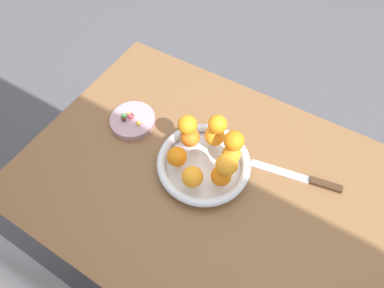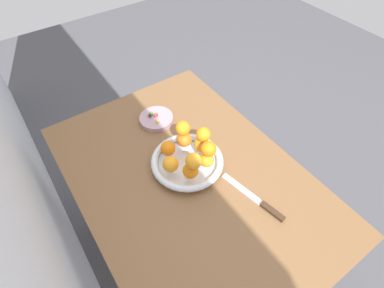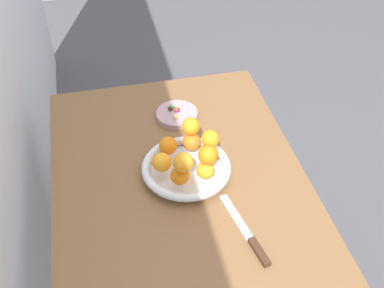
# 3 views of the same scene
# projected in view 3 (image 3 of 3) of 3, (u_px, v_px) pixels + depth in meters

# --- Properties ---
(dining_table) EXTENTS (1.10, 0.76, 0.74)m
(dining_table) POSITION_uv_depth(u_px,v_px,m) (182.00, 205.00, 1.49)
(dining_table) COLOR brown
(dining_table) RESTS_ON ground_plane
(fruit_bowl) EXTENTS (0.27, 0.27, 0.04)m
(fruit_bowl) POSITION_uv_depth(u_px,v_px,m) (186.00, 169.00, 1.45)
(fruit_bowl) COLOR silver
(fruit_bowl) RESTS_ON dining_table
(candy_dish) EXTENTS (0.14, 0.14, 0.02)m
(candy_dish) POSITION_uv_depth(u_px,v_px,m) (177.00, 115.00, 1.66)
(candy_dish) COLOR #B28C99
(candy_dish) RESTS_ON dining_table
(orange_0) EXTENTS (0.06, 0.06, 0.06)m
(orange_0) POSITION_uv_depth(u_px,v_px,m) (209.00, 152.00, 1.43)
(orange_0) COLOR orange
(orange_0) RESTS_ON fruit_bowl
(orange_1) EXTENTS (0.06, 0.06, 0.06)m
(orange_1) POSITION_uv_depth(u_px,v_px,m) (192.00, 142.00, 1.47)
(orange_1) COLOR orange
(orange_1) RESTS_ON fruit_bowl
(orange_2) EXTENTS (0.06, 0.06, 0.06)m
(orange_2) POSITION_uv_depth(u_px,v_px,m) (168.00, 146.00, 1.46)
(orange_2) COLOR orange
(orange_2) RESTS_ON fruit_bowl
(orange_3) EXTENTS (0.06, 0.06, 0.06)m
(orange_3) POSITION_uv_depth(u_px,v_px,m) (162.00, 162.00, 1.40)
(orange_3) COLOR orange
(orange_3) RESTS_ON fruit_bowl
(orange_4) EXTENTS (0.06, 0.06, 0.06)m
(orange_4) POSITION_uv_depth(u_px,v_px,m) (180.00, 176.00, 1.36)
(orange_4) COLOR orange
(orange_4) RESTS_ON fruit_bowl
(orange_5) EXTENTS (0.05, 0.05, 0.05)m
(orange_5) POSITION_uv_depth(u_px,v_px,m) (205.00, 170.00, 1.38)
(orange_5) COLOR orange
(orange_5) RESTS_ON fruit_bowl
(orange_6) EXTENTS (0.05, 0.05, 0.05)m
(orange_6) POSITION_uv_depth(u_px,v_px,m) (191.00, 126.00, 1.44)
(orange_6) COLOR orange
(orange_6) RESTS_ON orange_1
(orange_7) EXTENTS (0.05, 0.05, 0.05)m
(orange_7) POSITION_uv_depth(u_px,v_px,m) (210.00, 139.00, 1.39)
(orange_7) COLOR orange
(orange_7) RESTS_ON orange_0
(orange_8) EXTENTS (0.06, 0.06, 0.06)m
(orange_8) POSITION_uv_depth(u_px,v_px,m) (208.00, 155.00, 1.35)
(orange_8) COLOR orange
(orange_8) RESTS_ON orange_5
(orange_9) EXTENTS (0.06, 0.06, 0.06)m
(orange_9) POSITION_uv_depth(u_px,v_px,m) (182.00, 163.00, 1.32)
(orange_9) COLOR orange
(orange_9) RESTS_ON orange_4
(candy_ball_0) EXTENTS (0.02, 0.02, 0.02)m
(candy_ball_0) POSITION_uv_depth(u_px,v_px,m) (177.00, 108.00, 1.66)
(candy_ball_0) COLOR gold
(candy_ball_0) RESTS_ON candy_dish
(candy_ball_1) EXTENTS (0.01, 0.01, 0.01)m
(candy_ball_1) POSITION_uv_depth(u_px,v_px,m) (178.00, 110.00, 1.65)
(candy_ball_1) COLOR #472819
(candy_ball_1) RESTS_ON candy_dish
(candy_ball_2) EXTENTS (0.02, 0.02, 0.02)m
(candy_ball_2) POSITION_uv_depth(u_px,v_px,m) (173.00, 107.00, 1.67)
(candy_ball_2) COLOR #4C9947
(candy_ball_2) RESTS_ON candy_dish
(candy_ball_3) EXTENTS (0.02, 0.02, 0.02)m
(candy_ball_3) POSITION_uv_depth(u_px,v_px,m) (170.00, 108.00, 1.66)
(candy_ball_3) COLOR #472819
(candy_ball_3) RESTS_ON candy_dish
(candy_ball_4) EXTENTS (0.02, 0.02, 0.02)m
(candy_ball_4) POSITION_uv_depth(u_px,v_px,m) (176.00, 110.00, 1.65)
(candy_ball_4) COLOR #C6384C
(candy_ball_4) RESTS_ON candy_dish
(candy_ball_5) EXTENTS (0.01, 0.01, 0.01)m
(candy_ball_5) POSITION_uv_depth(u_px,v_px,m) (176.00, 117.00, 1.63)
(candy_ball_5) COLOR gold
(candy_ball_5) RESTS_ON candy_dish
(knife) EXTENTS (0.26, 0.07, 0.01)m
(knife) POSITION_uv_depth(u_px,v_px,m) (248.00, 235.00, 1.29)
(knife) COLOR #3F2819
(knife) RESTS_ON dining_table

